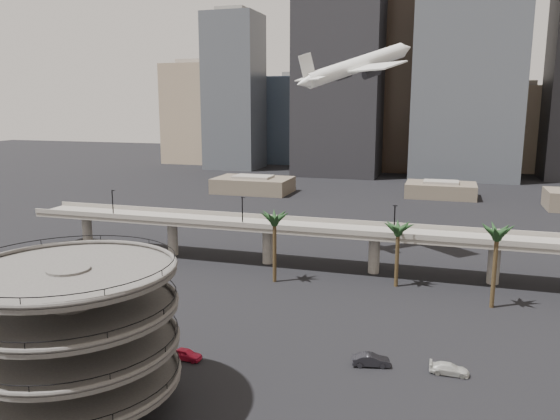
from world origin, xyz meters
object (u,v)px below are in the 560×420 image
(overpass, at_px, (320,233))
(car_c, at_px, (449,369))
(airborne_jet, at_px, (356,66))
(car_a, at_px, (186,354))
(car_b, at_px, (371,360))
(parking_ramp, at_px, (73,327))

(overpass, distance_m, car_c, 46.56)
(airborne_jet, relative_size, car_a, 5.74)
(overpass, height_order, car_b, overpass)
(airborne_jet, relative_size, car_c, 5.18)
(car_a, relative_size, car_b, 0.90)
(parking_ramp, height_order, car_a, parking_ramp)
(car_b, bearing_deg, overpass, 8.89)
(car_a, bearing_deg, airborne_jet, -7.52)
(airborne_jet, xyz_separation_m, car_c, (21.69, -55.51, -40.06))
(overpass, distance_m, car_b, 42.75)
(parking_ramp, xyz_separation_m, overpass, (13.00, 59.00, -2.50))
(parking_ramp, distance_m, car_b, 36.18)
(parking_ramp, relative_size, airborne_jet, 0.89)
(airborne_jet, xyz_separation_m, car_a, (-11.21, -61.56, -40.02))
(airborne_jet, distance_m, car_b, 70.03)
(airborne_jet, relative_size, car_b, 5.15)
(overpass, relative_size, car_a, 30.05)
(parking_ramp, distance_m, car_a, 17.99)
(car_b, distance_m, car_c, 9.57)
(parking_ramp, distance_m, airborne_jet, 83.79)
(airborne_jet, height_order, car_c, airborne_jet)
(car_a, bearing_deg, car_b, -74.31)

